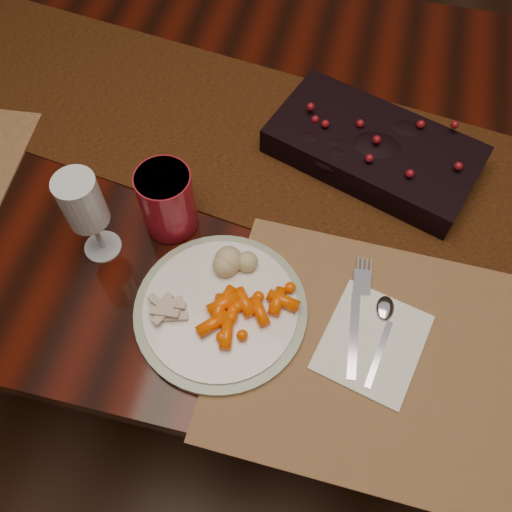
% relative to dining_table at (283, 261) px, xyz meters
% --- Properties ---
extents(floor, '(5.00, 5.00, 0.00)m').
position_rel_dining_table_xyz_m(floor, '(0.00, 0.00, -0.38)').
color(floor, black).
rests_on(floor, ground).
extents(dining_table, '(1.80, 1.00, 0.75)m').
position_rel_dining_table_xyz_m(dining_table, '(0.00, 0.00, 0.00)').
color(dining_table, black).
rests_on(dining_table, floor).
extents(table_runner, '(1.81, 0.63, 0.00)m').
position_rel_dining_table_xyz_m(table_runner, '(0.05, 0.01, 0.38)').
color(table_runner, '#482611').
rests_on(table_runner, dining_table).
extents(centerpiece, '(0.39, 0.28, 0.07)m').
position_rel_dining_table_xyz_m(centerpiece, '(0.14, 0.03, 0.41)').
color(centerpiece, black).
rests_on(centerpiece, table_runner).
extents(placemat_main, '(0.51, 0.38, 0.00)m').
position_rel_dining_table_xyz_m(placemat_main, '(0.21, -0.33, 0.38)').
color(placemat_main, '#9A7049').
rests_on(placemat_main, dining_table).
extents(dinner_plate, '(0.30, 0.30, 0.01)m').
position_rel_dining_table_xyz_m(dinner_plate, '(-0.04, -0.32, 0.39)').
color(dinner_plate, white).
rests_on(dinner_plate, placemat_main).
extents(baby_carrots, '(0.14, 0.12, 0.02)m').
position_rel_dining_table_xyz_m(baby_carrots, '(0.00, -0.33, 0.40)').
color(baby_carrots, '#F95200').
rests_on(baby_carrots, dinner_plate).
extents(mashed_potatoes, '(0.09, 0.08, 0.04)m').
position_rel_dining_table_xyz_m(mashed_potatoes, '(-0.03, -0.25, 0.42)').
color(mashed_potatoes, tan).
rests_on(mashed_potatoes, dinner_plate).
extents(turkey_shreds, '(0.09, 0.08, 0.02)m').
position_rel_dining_table_xyz_m(turkey_shreds, '(-0.11, -0.35, 0.40)').
color(turkey_shreds, '#BAA89A').
rests_on(turkey_shreds, dinner_plate).
extents(napkin, '(0.17, 0.19, 0.01)m').
position_rel_dining_table_xyz_m(napkin, '(0.18, -0.32, 0.38)').
color(napkin, white).
rests_on(napkin, placemat_main).
extents(fork, '(0.04, 0.18, 0.00)m').
position_rel_dining_table_xyz_m(fork, '(0.15, -0.29, 0.39)').
color(fork, silver).
rests_on(fork, napkin).
extents(spoon, '(0.05, 0.14, 0.00)m').
position_rel_dining_table_xyz_m(spoon, '(0.19, -0.31, 0.39)').
color(spoon, silver).
rests_on(spoon, napkin).
extents(red_cup, '(0.11, 0.11, 0.12)m').
position_rel_dining_table_xyz_m(red_cup, '(-0.16, -0.18, 0.44)').
color(red_cup, maroon).
rests_on(red_cup, placemat_main).
extents(wine_glass, '(0.08, 0.08, 0.17)m').
position_rel_dining_table_xyz_m(wine_glass, '(-0.26, -0.25, 0.46)').
color(wine_glass, white).
rests_on(wine_glass, dining_table).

